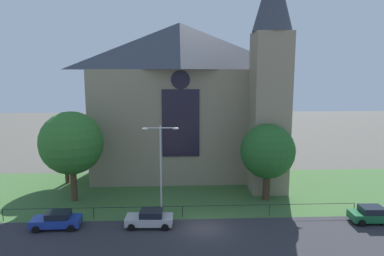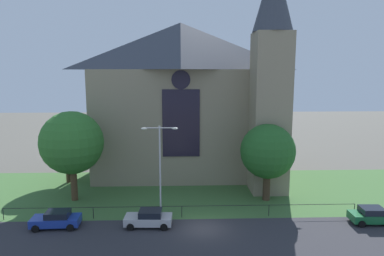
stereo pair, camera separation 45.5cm
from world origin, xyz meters
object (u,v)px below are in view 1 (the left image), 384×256
Objects in this scene: tree_left_far at (65,145)px; tree_right_near at (268,151)px; tree_left_near at (71,143)px; parked_car_silver at (150,218)px; streetlamp_near at (161,161)px; parked_car_green at (373,215)px; church_building at (186,98)px; parked_car_blue at (57,220)px.

tree_right_near is (23.31, -6.87, 0.49)m from tree_left_far.
parked_car_silver is (8.60, -6.85, -5.56)m from tree_left_near.
tree_left_near reaches higher than streetlamp_near.
tree_left_far is at bearing 163.58° from tree_right_near.
church_building is at bearing 137.44° from parked_car_green.
streetlamp_near is at bearing -171.72° from parked_car_blue.
parked_car_green is (16.72, -16.62, -9.53)m from church_building.
tree_right_near is 12.00m from streetlamp_near.
tree_left_near is (-20.73, 0.70, 0.95)m from tree_right_near.
church_building is 6.08× the size of parked_car_silver.
parked_car_blue is at bearing -86.80° from tree_left_near.
tree_left_near is at bearing 178.08° from tree_right_near.
church_building is 2.69× the size of tree_left_near.
tree_left_far is 17.65m from parked_car_silver.
church_building is 22.47m from parked_car_blue.
tree_left_far is 13.91m from parked_car_blue.
tree_left_near is 8.78m from parked_car_blue.
church_building is at bearing -128.13° from parked_car_blue.
tree_left_near is at bearing -88.93° from parked_car_blue.
church_building is 3.13× the size of tree_right_near.
church_building is 16.18m from tree_left_near.
tree_left_far is at bearing 159.76° from parked_car_green.
tree_right_near is 20.76m from tree_left_near.
parked_car_blue is at bearing -169.58° from streetlamp_near.
parked_car_blue is at bearing -178.04° from parked_car_green.
parked_car_silver is (-0.97, -1.76, -4.84)m from streetlamp_near.
parked_car_green is at bearing -36.83° from tree_right_near.
streetlamp_near is 2.08× the size of parked_car_green.
tree_left_near is 30.39m from parked_car_green.
tree_left_far is 16.59m from streetlamp_near.
church_building is at bearing 38.12° from tree_left_near.
tree_right_near is (8.39, -10.38, -4.92)m from church_building.
streetlamp_near is at bearing -158.49° from tree_right_near.
streetlamp_near is at bearing -28.02° from tree_left_near.
church_building is at bearing 13.24° from tree_left_far.
parked_car_silver is (-3.74, -16.54, -9.53)m from church_building.
parked_car_blue is (-11.96, -16.47, -9.53)m from church_building.
streetlamp_near is (-2.77, -14.78, -4.69)m from church_building.
streetlamp_near reaches higher than tree_left_far.
streetlamp_near reaches higher than tree_right_near.
streetlamp_near is (12.15, -11.27, 0.72)m from tree_left_far.
tree_right_near is at bearing -150.64° from parked_car_silver.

